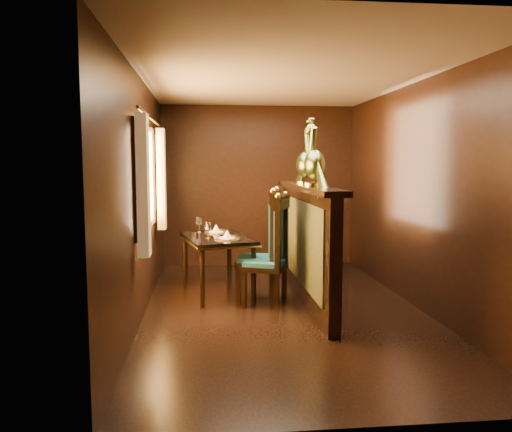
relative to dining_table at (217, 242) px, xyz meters
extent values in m
plane|color=black|center=(0.70, -0.75, -0.65)|extent=(5.00, 5.00, 0.00)
cube|color=black|center=(0.70, 1.75, 0.60)|extent=(3.00, 0.04, 2.50)
cube|color=black|center=(0.70, -3.25, 0.60)|extent=(3.00, 0.04, 2.50)
cube|color=black|center=(-0.80, -0.75, 0.60)|extent=(0.04, 5.00, 2.50)
cube|color=black|center=(2.20, -0.75, 0.60)|extent=(0.04, 5.00, 2.50)
cube|color=beige|center=(0.70, -0.75, 1.85)|extent=(3.00, 5.00, 0.04)
cube|color=#FFC672|center=(-0.79, -0.45, 0.80)|extent=(0.01, 1.70, 1.05)
cube|color=gold|center=(-0.70, -1.42, 0.75)|extent=(0.10, 0.22, 1.30)
cube|color=gold|center=(-0.70, 0.52, 0.75)|extent=(0.10, 0.22, 1.30)
cylinder|color=gold|center=(-0.72, -0.45, 1.44)|extent=(0.03, 2.20, 0.03)
cube|color=black|center=(1.03, -0.45, 0.00)|extent=(0.12, 2.60, 1.30)
cube|color=#343618|center=(0.96, -0.45, 0.05)|extent=(0.02, 2.20, 0.95)
cube|color=black|center=(1.03, -0.45, 0.68)|extent=(0.26, 2.70, 0.06)
cube|color=black|center=(0.00, 0.00, 0.05)|extent=(0.96, 1.32, 0.04)
cube|color=gold|center=(0.00, 0.00, 0.02)|extent=(0.98, 1.35, 0.02)
cylinder|color=black|center=(-0.18, -0.60, -0.32)|extent=(0.06, 0.06, 0.66)
cylinder|color=black|center=(0.41, -0.47, -0.32)|extent=(0.06, 0.06, 0.66)
cylinder|color=black|center=(-0.40, 0.46, -0.32)|extent=(0.06, 0.06, 0.66)
cylinder|color=black|center=(0.18, 0.59, -0.32)|extent=(0.06, 0.06, 0.66)
cylinder|color=gold|center=(0.12, -0.25, 0.08)|extent=(0.30, 0.30, 0.01)
cone|color=silver|center=(0.12, -0.25, 0.13)|extent=(0.11, 0.11, 0.10)
cylinder|color=gold|center=(0.00, 0.30, 0.08)|extent=(0.30, 0.30, 0.01)
cone|color=silver|center=(0.00, 0.30, 0.13)|extent=(0.11, 0.11, 0.10)
cylinder|color=silver|center=(-0.27, -0.09, 0.10)|extent=(0.03, 0.03, 0.06)
cylinder|color=silver|center=(-0.29, -0.05, 0.10)|extent=(0.03, 0.03, 0.06)
cube|color=black|center=(0.53, -0.53, -0.22)|extent=(0.59, 0.59, 0.06)
cube|color=#124855|center=(0.53, -0.53, -0.17)|extent=(0.53, 0.53, 0.05)
cube|color=#124855|center=(0.71, -0.60, 0.16)|extent=(0.16, 0.34, 0.58)
cube|color=black|center=(0.29, -0.64, -0.45)|extent=(0.05, 0.05, 0.40)
cube|color=black|center=(0.63, -0.78, -0.45)|extent=(0.05, 0.05, 0.40)
cube|color=black|center=(0.42, -0.29, -0.45)|extent=(0.05, 0.05, 0.40)
cube|color=black|center=(0.77, -0.43, -0.45)|extent=(0.05, 0.05, 0.40)
sphere|color=gold|center=(0.64, -0.78, 0.60)|extent=(0.07, 0.07, 0.07)
sphere|color=gold|center=(0.78, -0.43, 0.60)|extent=(0.07, 0.07, 0.07)
cube|color=black|center=(0.46, -0.36, -0.20)|extent=(0.57, 0.57, 0.06)
cube|color=#124855|center=(0.46, -0.36, -0.15)|extent=(0.51, 0.51, 0.05)
cube|color=#124855|center=(0.66, -0.41, 0.19)|extent=(0.12, 0.37, 0.60)
cube|color=black|center=(0.23, -0.50, -0.44)|extent=(0.05, 0.05, 0.42)
cube|color=black|center=(0.61, -0.59, -0.44)|extent=(0.05, 0.05, 0.42)
cube|color=black|center=(0.32, -0.12, -0.44)|extent=(0.05, 0.05, 0.42)
cube|color=black|center=(0.70, -0.22, -0.44)|extent=(0.05, 0.05, 0.42)
sphere|color=gold|center=(0.62, -0.60, 0.65)|extent=(0.07, 0.07, 0.07)
sphere|color=gold|center=(0.71, -0.22, 0.65)|extent=(0.07, 0.07, 0.07)
camera|label=1|loc=(-0.14, -6.05, 0.95)|focal=35.00mm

